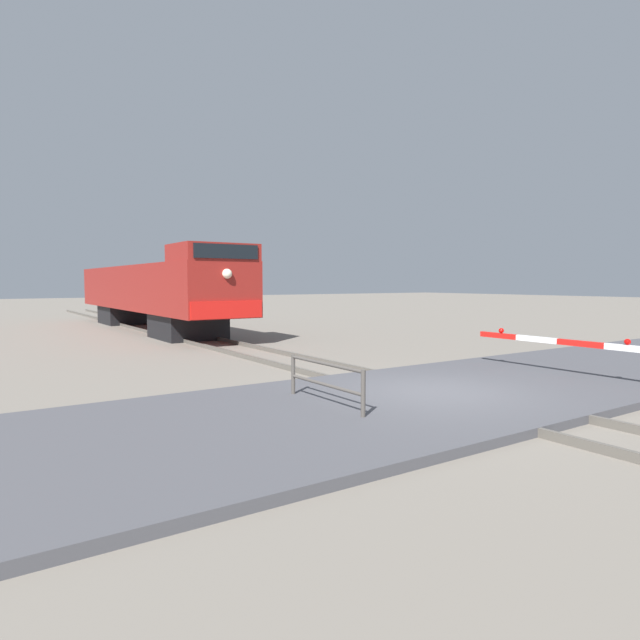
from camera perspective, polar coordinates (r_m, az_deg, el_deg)
The scene contains 6 objects.
ground_plane at distance 11.51m, azimuth 12.21°, elevation -8.13°, with size 160.00×160.00×0.00m, color slate.
rail_track_left at distance 11.00m, azimuth 9.60°, elevation -8.27°, with size 0.08×80.00×0.15m, color #59544C.
rail_track_right at distance 12.01m, azimuth 14.61°, elevation -7.29°, with size 0.08×80.00×0.15m, color #59544C.
road_surface at distance 11.49m, azimuth 12.22°, elevation -7.75°, with size 36.00×5.70×0.15m, color #47474C.
locomotive at distance 28.11m, azimuth -17.19°, elevation 2.97°, with size 2.93×18.36×3.83m.
guard_railing at distance 9.98m, azimuth 0.52°, elevation -6.32°, with size 0.08×2.33×0.95m.
Camera 1 is at (-8.15, -7.76, 2.41)m, focal length 30.32 mm.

